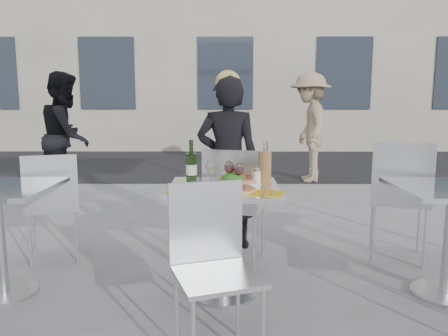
{
  "coord_description": "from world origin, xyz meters",
  "views": [
    {
      "loc": [
        0.01,
        -2.8,
        1.3
      ],
      "look_at": [
        0.0,
        0.15,
        0.85
      ],
      "focal_mm": 35.0,
      "sensor_mm": 36.0,
      "label": 1
    }
  ],
  "objects_px": {
    "napkin_right": "(268,193)",
    "pedestrian_b": "(310,127)",
    "pedestrian_a": "(66,136)",
    "chair_near": "(212,254)",
    "side_chair_lfar": "(52,199)",
    "main_table": "(224,218)",
    "chair_far": "(234,198)",
    "napkin_left": "(182,193)",
    "wineglass_white_b": "(229,167)",
    "pizza_near": "(230,189)",
    "woman_diner": "(228,163)",
    "wineglass_red_b": "(239,170)",
    "pizza_far": "(240,180)",
    "salad_plate": "(233,180)",
    "wineglass_white_a": "(210,168)",
    "wineglass_red_a": "(230,169)",
    "wine_bottle": "(191,166)",
    "sugar_shaker": "(257,176)",
    "side_chair_rfar": "(400,192)",
    "carafe": "(265,167)"
  },
  "relations": [
    {
      "from": "woman_diner",
      "to": "salad_plate",
      "type": "distance_m",
      "value": 0.98
    },
    {
      "from": "chair_far",
      "to": "wineglass_white_a",
      "type": "xyz_separation_m",
      "value": [
        -0.16,
        -0.43,
        0.3
      ]
    },
    {
      "from": "woman_diner",
      "to": "sugar_shaker",
      "type": "distance_m",
      "value": 0.97
    },
    {
      "from": "pedestrian_a",
      "to": "salad_plate",
      "type": "relative_size",
      "value": 7.65
    },
    {
      "from": "chair_near",
      "to": "napkin_left",
      "type": "distance_m",
      "value": 0.53
    },
    {
      "from": "pedestrian_a",
      "to": "salad_plate",
      "type": "bearing_deg",
      "value": -148.48
    },
    {
      "from": "pizza_near",
      "to": "woman_diner",
      "type": "bearing_deg",
      "value": 90.34
    },
    {
      "from": "chair_near",
      "to": "wineglass_white_a",
      "type": "xyz_separation_m",
      "value": [
        -0.03,
        0.73,
        0.33
      ]
    },
    {
      "from": "chair_far",
      "to": "pizza_far",
      "type": "relative_size",
      "value": 2.67
    },
    {
      "from": "pizza_far",
      "to": "sugar_shaker",
      "type": "height_order",
      "value": "sugar_shaker"
    },
    {
      "from": "main_table",
      "to": "pedestrian_b",
      "type": "height_order",
      "value": "pedestrian_b"
    },
    {
      "from": "sugar_shaker",
      "to": "wineglass_red_b",
      "type": "height_order",
      "value": "wineglass_red_b"
    },
    {
      "from": "pizza_near",
      "to": "salad_plate",
      "type": "xyz_separation_m",
      "value": [
        0.02,
        0.19,
        0.03
      ]
    },
    {
      "from": "salad_plate",
      "to": "sugar_shaker",
      "type": "relative_size",
      "value": 2.06
    },
    {
      "from": "main_table",
      "to": "chair_near",
      "type": "relative_size",
      "value": 0.85
    },
    {
      "from": "main_table",
      "to": "wineglass_red_b",
      "type": "distance_m",
      "value": 0.34
    },
    {
      "from": "pedestrian_a",
      "to": "wineglass_red_b",
      "type": "xyz_separation_m",
      "value": [
        2.2,
        -2.94,
        0.02
      ]
    },
    {
      "from": "wineglass_white_a",
      "to": "side_chair_lfar",
      "type": "bearing_deg",
      "value": 157.46
    },
    {
      "from": "main_table",
      "to": "pedestrian_a",
      "type": "relative_size",
      "value": 0.45
    },
    {
      "from": "wineglass_white_b",
      "to": "napkin_right",
      "type": "bearing_deg",
      "value": -54.26
    },
    {
      "from": "pizza_far",
      "to": "wineglass_white_b",
      "type": "bearing_deg",
      "value": -143.92
    },
    {
      "from": "main_table",
      "to": "chair_near",
      "type": "height_order",
      "value": "chair_near"
    },
    {
      "from": "chair_near",
      "to": "side_chair_lfar",
      "type": "xyz_separation_m",
      "value": [
        -1.32,
        1.26,
        0.0
      ]
    },
    {
      "from": "pedestrian_a",
      "to": "chair_near",
      "type": "bearing_deg",
      "value": -155.68
    },
    {
      "from": "pedestrian_a",
      "to": "carafe",
      "type": "bearing_deg",
      "value": -145.55
    },
    {
      "from": "pizza_near",
      "to": "salad_plate",
      "type": "distance_m",
      "value": 0.19
    },
    {
      "from": "side_chair_lfar",
      "to": "sugar_shaker",
      "type": "height_order",
      "value": "side_chair_lfar"
    },
    {
      "from": "wine_bottle",
      "to": "woman_diner",
      "type": "bearing_deg",
      "value": 74.13
    },
    {
      "from": "carafe",
      "to": "napkin_left",
      "type": "xyz_separation_m",
      "value": [
        -0.53,
        -0.3,
        -0.11
      ]
    },
    {
      "from": "napkin_right",
      "to": "pedestrian_b",
      "type": "bearing_deg",
      "value": 88.73
    },
    {
      "from": "salad_plate",
      "to": "sugar_shaker",
      "type": "bearing_deg",
      "value": 9.58
    },
    {
      "from": "chair_far",
      "to": "side_chair_rfar",
      "type": "bearing_deg",
      "value": -159.43
    },
    {
      "from": "wineglass_white_b",
      "to": "woman_diner",
      "type": "bearing_deg",
      "value": 90.24
    },
    {
      "from": "pedestrian_b",
      "to": "napkin_left",
      "type": "xyz_separation_m",
      "value": [
        -1.62,
        -4.52,
        -0.13
      ]
    },
    {
      "from": "chair_far",
      "to": "napkin_left",
      "type": "distance_m",
      "value": 0.82
    },
    {
      "from": "side_chair_lfar",
      "to": "wine_bottle",
      "type": "distance_m",
      "value": 1.29
    },
    {
      "from": "side_chair_rfar",
      "to": "salad_plate",
      "type": "distance_m",
      "value": 1.47
    },
    {
      "from": "side_chair_rfar",
      "to": "napkin_left",
      "type": "height_order",
      "value": "side_chair_rfar"
    },
    {
      "from": "sugar_shaker",
      "to": "wineglass_red_a",
      "type": "relative_size",
      "value": 0.68
    },
    {
      "from": "chair_near",
      "to": "wine_bottle",
      "type": "height_order",
      "value": "wine_bottle"
    },
    {
      "from": "side_chair_lfar",
      "to": "napkin_left",
      "type": "xyz_separation_m",
      "value": [
        1.13,
        -0.83,
        0.22
      ]
    },
    {
      "from": "chair_near",
      "to": "pizza_near",
      "type": "relative_size",
      "value": 2.76
    },
    {
      "from": "main_table",
      "to": "wineglass_white_b",
      "type": "distance_m",
      "value": 0.34
    },
    {
      "from": "carafe",
      "to": "wineglass_red_b",
      "type": "bearing_deg",
      "value": -158.54
    },
    {
      "from": "pizza_near",
      "to": "sugar_shaker",
      "type": "height_order",
      "value": "sugar_shaker"
    },
    {
      "from": "chair_near",
      "to": "pedestrian_b",
      "type": "height_order",
      "value": "pedestrian_b"
    },
    {
      "from": "chair_near",
      "to": "side_chair_lfar",
      "type": "distance_m",
      "value": 1.83
    },
    {
      "from": "wine_bottle",
      "to": "pedestrian_a",
      "type": "bearing_deg",
      "value": 123.77
    },
    {
      "from": "pedestrian_b",
      "to": "carafe",
      "type": "distance_m",
      "value": 4.35
    },
    {
      "from": "wineglass_red_a",
      "to": "pizza_near",
      "type": "bearing_deg",
      "value": -90.21
    }
  ]
}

